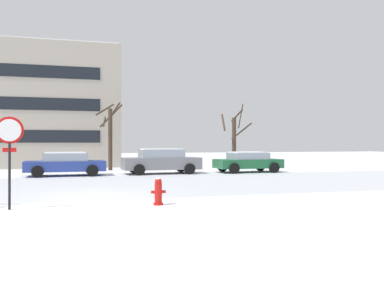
{
  "coord_description": "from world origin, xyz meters",
  "views": [
    {
      "loc": [
        -0.49,
        -14.93,
        1.87
      ],
      "look_at": [
        5.39,
        5.9,
        1.79
      ],
      "focal_mm": 39.6,
      "sensor_mm": 36.0,
      "label": 1
    }
  ],
  "objects": [
    {
      "name": "fire_hydrant",
      "position": [
        1.97,
        -2.48,
        0.42
      ],
      "size": [
        0.44,
        0.3,
        0.84
      ],
      "color": "red",
      "rests_on": "ground"
    },
    {
      "name": "parked_car_gray",
      "position": [
        4.6,
        9.93,
        0.77
      ],
      "size": [
        4.64,
        2.22,
        1.51
      ],
      "color": "slate",
      "rests_on": "ground"
    },
    {
      "name": "tree_far_mid",
      "position": [
        10.7,
        13.6,
        2.14
      ],
      "size": [
        2.29,
        1.91,
        4.64
      ],
      "color": "#423326",
      "rests_on": "ground"
    },
    {
      "name": "parked_car_blue",
      "position": [
        -0.9,
        9.85,
        0.69
      ],
      "size": [
        4.41,
        2.24,
        1.33
      ],
      "color": "#283D93",
      "rests_on": "ground"
    },
    {
      "name": "building_far_left",
      "position": [
        -4.78,
        21.76,
        4.67
      ],
      "size": [
        15.57,
        9.76,
        9.34
      ],
      "color": "#B2A899",
      "rests_on": "ground"
    },
    {
      "name": "tree_far_left",
      "position": [
        1.94,
        14.12,
        2.44
      ],
      "size": [
        1.89,
        1.33,
        4.59
      ],
      "color": "#423326",
      "rests_on": "ground"
    },
    {
      "name": "parked_car_green",
      "position": [
        10.11,
        9.7,
        0.67
      ],
      "size": [
        4.16,
        2.21,
        1.29
      ],
      "color": "#1E6038",
      "rests_on": "ground"
    },
    {
      "name": "ground_plane",
      "position": [
        0.0,
        0.0,
        0.0
      ],
      "size": [
        120.0,
        120.0,
        0.0
      ],
      "primitive_type": "plane",
      "color": "white"
    },
    {
      "name": "stop_sign",
      "position": [
        -2.19,
        -2.2,
        1.82
      ],
      "size": [
        0.76,
        0.13,
        2.59
      ],
      "color": "black",
      "rests_on": "ground"
    },
    {
      "name": "road_surface",
      "position": [
        0.0,
        3.84,
        0.0
      ],
      "size": [
        80.0,
        9.69,
        0.0
      ],
      "color": "silver",
      "rests_on": "ground"
    }
  ]
}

